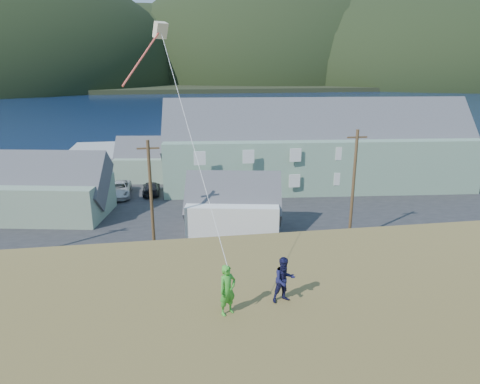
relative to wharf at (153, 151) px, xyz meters
name	(u,v)px	position (x,y,z in m)	size (l,w,h in m)	color
ground	(213,260)	(6.00, -40.00, -0.45)	(900.00, 900.00, 0.00)	#0A1638
grass_strip	(216,271)	(6.00, -42.00, -0.40)	(110.00, 8.00, 0.10)	#4C3D19
waterfront_lot	(199,193)	(6.00, -23.00, -0.39)	(72.00, 36.00, 0.12)	#28282B
wharf	(153,151)	(0.00, 0.00, 0.00)	(26.00, 14.00, 0.90)	gray
far_shore	(174,78)	(6.00, 290.00, 0.55)	(900.00, 320.00, 2.00)	black
far_hills	(226,79)	(41.59, 239.38, 1.55)	(760.00, 265.00, 143.00)	black
lodge	(317,146)	(19.96, -21.83, 4.33)	(36.12, 13.17, 12.43)	slate
shed_palegreen_near	(51,189)	(-8.15, -28.53, 2.41)	(11.51, 8.46, 7.62)	gray
shed_white	(233,206)	(8.23, -34.98, 2.03)	(8.93, 6.75, 6.44)	white
shed_palegreen_far	(155,160)	(1.07, -16.05, 2.05)	(10.36, 6.78, 6.52)	gray
utility_poles	(172,197)	(3.09, -38.50, 4.18)	(27.62, 0.24, 9.22)	#47331E
parked_cars	(115,182)	(-3.48, -19.80, 0.39)	(23.27, 12.78, 1.55)	black
kite_flyer_green	(227,290)	(4.80, -58.30, 7.52)	(0.56, 0.37, 1.55)	green
kite_flyer_navy	(284,280)	(6.60, -57.90, 7.48)	(0.71, 0.56, 1.47)	#15163B
kite_rig	(159,37)	(3.09, -52.99, 14.70)	(1.46, 3.10, 8.83)	beige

